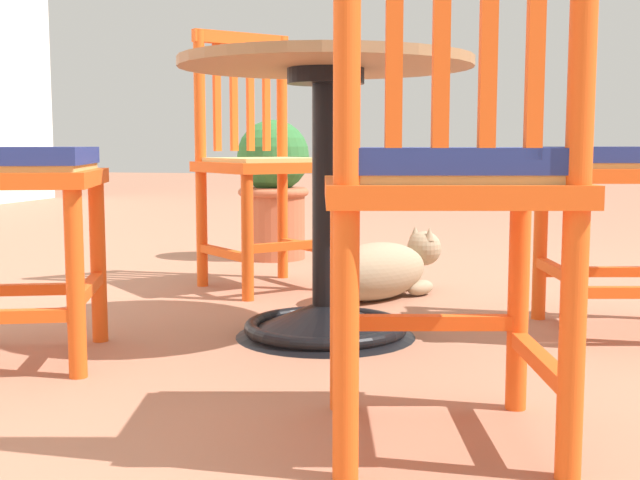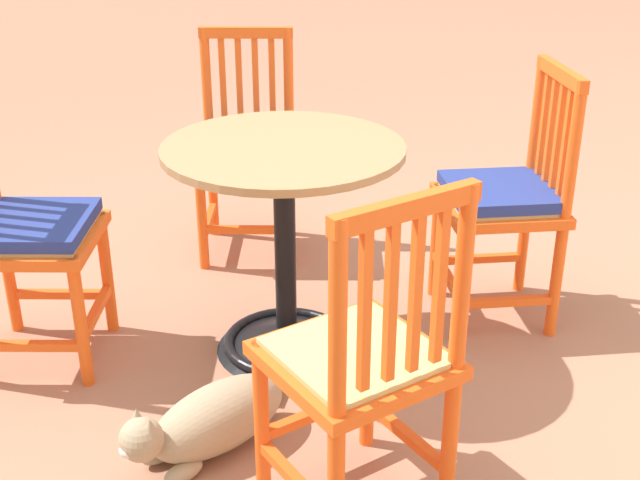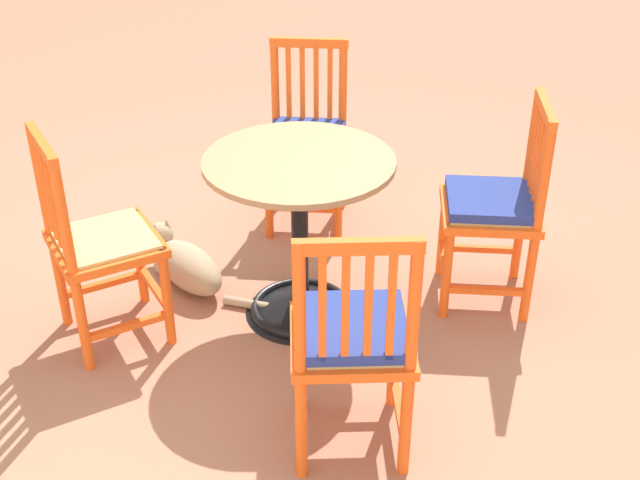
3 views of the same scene
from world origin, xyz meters
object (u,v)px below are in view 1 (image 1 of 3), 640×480
orange_chair_near_fence (631,168)px  tabby_cat (383,270)px  orange_chair_facing_out (447,182)px  orange_chair_tucked_in (0,172)px  terracotta_planter (273,186)px  orange_chair_at_corner (262,166)px  cafe_table (326,230)px

orange_chair_near_fence → tabby_cat: bearing=64.4°
orange_chair_facing_out → orange_chair_near_fence: size_ratio=1.00×
orange_chair_tucked_in → tabby_cat: bearing=-37.3°
orange_chair_near_fence → tabby_cat: orange_chair_near_fence is taller
orange_chair_tucked_in → terracotta_planter: size_ratio=1.47×
orange_chair_tucked_in → terracotta_planter: bearing=-3.9°
orange_chair_facing_out → orange_chair_at_corner: bearing=27.7°
orange_chair_tucked_in → tabby_cat: 1.29m
cafe_table → orange_chair_near_fence: bearing=-73.6°
orange_chair_tucked_in → orange_chair_at_corner: bearing=-14.9°
cafe_table → terracotta_planter: 1.54m
cafe_table → orange_chair_at_corner: size_ratio=0.83×
cafe_table → tabby_cat: size_ratio=1.09×
orange_chair_at_corner → terracotta_planter: size_ratio=1.47×
tabby_cat → orange_chair_near_fence: bearing=-115.6°
tabby_cat → terracotta_planter: (0.86, 0.63, 0.23)m
orange_chair_at_corner → orange_chair_tucked_in: 1.15m
orange_chair_near_fence → orange_chair_at_corner: bearing=68.2°
tabby_cat → terracotta_planter: bearing=36.1°
terracotta_planter → orange_chair_at_corner: bearing=-167.0°
orange_chair_facing_out → orange_chair_at_corner: (1.44, 0.75, -0.01)m
orange_chair_facing_out → orange_chair_near_fence: 1.06m
orange_chair_at_corner → orange_chair_tucked_in: same height
orange_chair_near_fence → orange_chair_facing_out: bearing=156.7°
orange_chair_facing_out → cafe_table: bearing=26.5°
cafe_table → orange_chair_tucked_in: bearing=121.1°
cafe_table → orange_chair_facing_out: bearing=-153.5°
orange_chair_facing_out → orange_chair_near_fence: same height
orange_chair_tucked_in → terracotta_planter: (1.84, -0.13, -0.12)m
cafe_table → tabby_cat: (0.58, -0.07, -0.19)m
tabby_cat → terracotta_planter: size_ratio=1.13×
orange_chair_near_fence → orange_chair_tucked_in: size_ratio=1.00×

